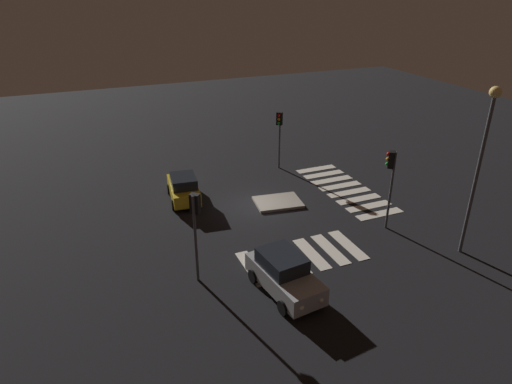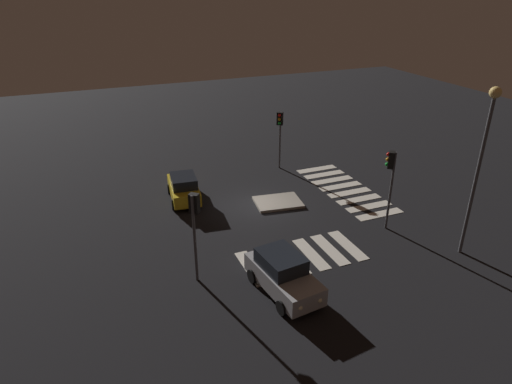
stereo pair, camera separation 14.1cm
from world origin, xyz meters
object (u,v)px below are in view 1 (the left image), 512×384
traffic_light_south (196,216)px  street_lamp (483,147)px  traffic_light_east (391,171)px  car_silver (284,274)px  traffic_light_north (279,126)px  traffic_island (278,202)px  car_yellow (184,188)px

traffic_light_south → street_lamp: (13.72, -3.05, 2.48)m
street_lamp → traffic_light_east: bearing=120.4°
traffic_light_south → street_lamp: size_ratio=0.51×
street_lamp → car_silver: bearing=176.7°
traffic_light_east → traffic_light_north: (-1.81, 10.78, -0.21)m
traffic_light_south → traffic_light_north: size_ratio=1.02×
traffic_light_south → street_lamp: 14.27m
traffic_island → car_silver: car_silver is taller
traffic_light_east → street_lamp: street_lamp is taller
car_silver → street_lamp: 11.48m
car_yellow → street_lamp: (12.19, -11.93, 5.08)m
car_silver → traffic_light_south: bearing=-132.8°
car_yellow → traffic_light_east: traffic_light_east is taller
traffic_island → car_silver: size_ratio=0.71×
street_lamp → traffic_light_south: bearing=167.5°
traffic_island → traffic_light_east: (4.44, -5.27, 3.52)m
car_yellow → car_silver: bearing=-164.4°
car_yellow → traffic_light_south: size_ratio=0.92×
traffic_light_east → traffic_light_south: 11.53m
traffic_island → traffic_light_south: bearing=-139.7°
traffic_light_east → traffic_island: bearing=-7.0°
traffic_light_east → street_lamp: size_ratio=0.54×
traffic_island → car_yellow: (-5.54, 2.90, 0.78)m
traffic_light_east → street_lamp: bearing=163.2°
car_yellow → traffic_light_south: traffic_light_south is taller
traffic_island → traffic_light_south: size_ratio=0.71×
car_yellow → street_lamp: 17.80m
traffic_island → traffic_light_north: size_ratio=0.72×
car_silver → traffic_light_south: (-3.40, 2.45, 2.53)m
car_silver → traffic_light_east: size_ratio=0.95×
car_yellow → traffic_light_south: bearing=176.5°
car_yellow → traffic_light_north: (8.17, 2.62, 2.52)m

